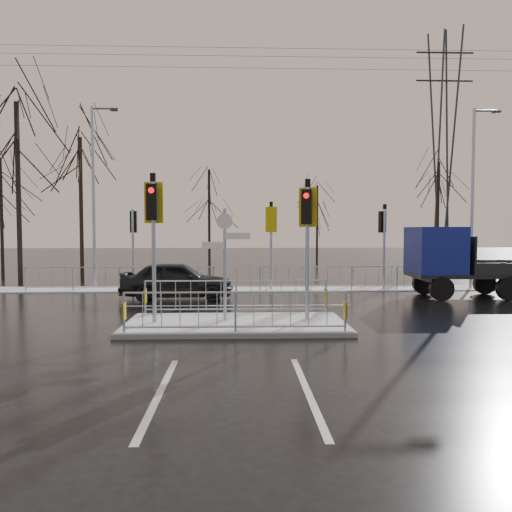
{
  "coord_description": "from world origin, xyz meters",
  "views": [
    {
      "loc": [
        0.08,
        -13.46,
        2.64
      ],
      "look_at": [
        0.64,
        2.51,
        1.8
      ],
      "focal_mm": 35.0,
      "sensor_mm": 36.0,
      "label": 1
    }
  ],
  "objects_px": {
    "traffic_island": "(235,313)",
    "street_lamp_left": "(95,189)",
    "street_lamp_right": "(474,191)",
    "car_far_lane": "(177,280)",
    "flatbed_truck": "(456,260)"
  },
  "relations": [
    {
      "from": "car_far_lane",
      "to": "flatbed_truck",
      "type": "distance_m",
      "value": 10.87
    },
    {
      "from": "street_lamp_right",
      "to": "flatbed_truck",
      "type": "bearing_deg",
      "value": -125.11
    },
    {
      "from": "traffic_island",
      "to": "flatbed_truck",
      "type": "xyz_separation_m",
      "value": [
        8.59,
        5.66,
        1.07
      ]
    },
    {
      "from": "traffic_island",
      "to": "flatbed_truck",
      "type": "relative_size",
      "value": 1.0
    },
    {
      "from": "car_far_lane",
      "to": "street_lamp_left",
      "type": "height_order",
      "value": "street_lamp_left"
    },
    {
      "from": "traffic_island",
      "to": "street_lamp_left",
      "type": "xyz_separation_m",
      "value": [
        -6.42,
        9.49,
        4.1
      ]
    },
    {
      "from": "flatbed_truck",
      "to": "street_lamp_right",
      "type": "height_order",
      "value": "street_lamp_right"
    },
    {
      "from": "car_far_lane",
      "to": "street_lamp_left",
      "type": "xyz_separation_m",
      "value": [
        -4.17,
        3.93,
        3.77
      ]
    },
    {
      "from": "traffic_island",
      "to": "street_lamp_left",
      "type": "height_order",
      "value": "street_lamp_left"
    },
    {
      "from": "flatbed_truck",
      "to": "car_far_lane",
      "type": "bearing_deg",
      "value": -179.48
    },
    {
      "from": "street_lamp_right",
      "to": "street_lamp_left",
      "type": "distance_m",
      "value": 17.03
    },
    {
      "from": "car_far_lane",
      "to": "street_lamp_right",
      "type": "xyz_separation_m",
      "value": [
        12.84,
        2.93,
        3.67
      ]
    },
    {
      "from": "traffic_island",
      "to": "flatbed_truck",
      "type": "distance_m",
      "value": 10.35
    },
    {
      "from": "traffic_island",
      "to": "car_far_lane",
      "type": "height_order",
      "value": "traffic_island"
    },
    {
      "from": "traffic_island",
      "to": "car_far_lane",
      "type": "bearing_deg",
      "value": 112.04
    }
  ]
}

